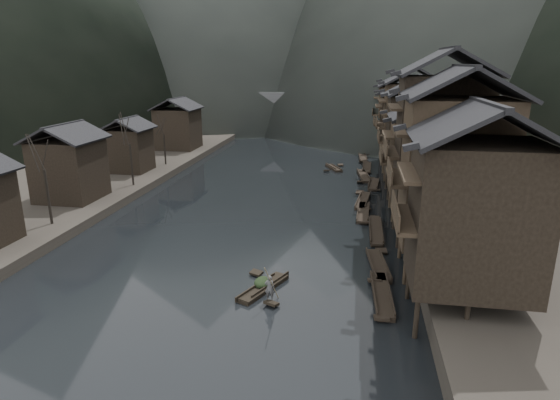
# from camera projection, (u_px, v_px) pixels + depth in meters

# --- Properties ---
(water) EXTENTS (300.00, 300.00, 0.00)m
(water) POSITION_uv_depth(u_px,v_px,m) (228.00, 253.00, 39.46)
(water) COLOR black
(water) RESTS_ON ground
(right_bank) EXTENTS (40.00, 200.00, 1.80)m
(right_bank) POSITION_uv_depth(u_px,v_px,m) (519.00, 161.00, 71.54)
(right_bank) COLOR #2D2823
(right_bank) RESTS_ON ground
(left_bank) EXTENTS (40.00, 200.00, 1.20)m
(left_bank) POSITION_uv_depth(u_px,v_px,m) (97.00, 150.00, 82.63)
(left_bank) COLOR #2D2823
(left_bank) RESTS_ON ground
(stilt_houses) EXTENTS (9.00, 67.60, 16.84)m
(stilt_houses) POSITION_uv_depth(u_px,v_px,m) (422.00, 123.00, 51.72)
(stilt_houses) COLOR black
(stilt_houses) RESTS_ON ground
(left_houses) EXTENTS (8.10, 53.20, 8.73)m
(left_houses) POSITION_uv_depth(u_px,v_px,m) (114.00, 142.00, 60.11)
(left_houses) COLOR black
(left_houses) RESTS_ON left_bank
(bare_trees) EXTENTS (3.86, 42.96, 7.72)m
(bare_trees) POSITION_uv_depth(u_px,v_px,m) (76.00, 155.00, 46.17)
(bare_trees) COLOR black
(bare_trees) RESTS_ON left_bank
(moored_sampans) EXTENTS (3.18, 60.92, 0.47)m
(moored_sampans) POSITION_uv_depth(u_px,v_px,m) (368.00, 191.00, 57.68)
(moored_sampans) COLOR black
(moored_sampans) RESTS_ON water
(midriver_boats) EXTENTS (14.04, 41.18, 0.45)m
(midriver_boats) POSITION_uv_depth(u_px,v_px,m) (324.00, 145.00, 89.57)
(midriver_boats) COLOR black
(midriver_boats) RESTS_ON water
(stone_bridge) EXTENTS (40.00, 6.00, 9.00)m
(stone_bridge) POSITION_uv_depth(u_px,v_px,m) (313.00, 110.00, 106.11)
(stone_bridge) COLOR #4C4C4F
(stone_bridge) RESTS_ON ground
(hero_sampan) EXTENTS (3.06, 5.33, 0.44)m
(hero_sampan) POSITION_uv_depth(u_px,v_px,m) (263.00, 287.00, 33.08)
(hero_sampan) COLOR black
(hero_sampan) RESTS_ON water
(cargo_heap) EXTENTS (1.20, 1.57, 0.72)m
(cargo_heap) POSITION_uv_depth(u_px,v_px,m) (262.00, 278.00, 33.14)
(cargo_heap) COLOR black
(cargo_heap) RESTS_ON hero_sampan
(boatman) EXTENTS (0.68, 0.47, 1.79)m
(boatman) POSITION_uv_depth(u_px,v_px,m) (269.00, 284.00, 30.99)
(boatman) COLOR #515153
(boatman) RESTS_ON hero_sampan
(bamboo_pole) EXTENTS (0.73, 2.01, 3.37)m
(bamboo_pole) POSITION_uv_depth(u_px,v_px,m) (272.00, 249.00, 30.23)
(bamboo_pole) COLOR #8C7A51
(bamboo_pole) RESTS_ON boatman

